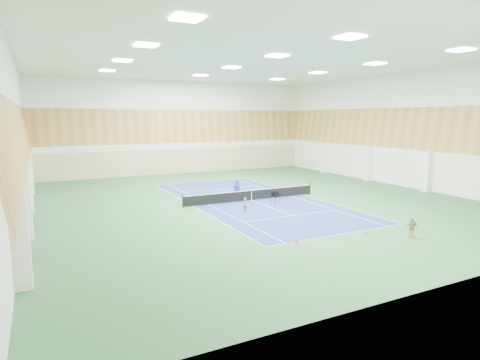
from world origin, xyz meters
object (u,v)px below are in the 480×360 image
Objects in this scene: child_apron at (412,228)px; ball_cart at (275,198)px; tennis_net at (251,194)px; coach at (237,190)px; child_court at (246,205)px.

child_apron is 1.27× the size of ball_cart.
child_apron is 12.48m from ball_cart.
child_apron is at bearing -90.36° from ball_cart.
tennis_net is 13.00× the size of ball_cart.
ball_cart is (1.23, -2.04, -0.06)m from tennis_net.
child_apron reaches higher than ball_cart.
coach is at bearing 121.67° from ball_cart.
coach is at bearing 62.67° from child_court.
coach is 1.71× the size of child_court.
child_court is at bearing 89.58° from coach.
coach reaches higher than ball_cart.
ball_cart is (2.39, -2.64, -0.46)m from coach.
child_court is 4.04m from ball_cart.
tennis_net is 4.40m from child_court.
ball_cart is at bearing 13.23° from child_court.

